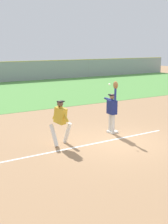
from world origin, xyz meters
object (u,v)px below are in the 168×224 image
(first_base, at_px, (112,132))
(parked_car_white, at_px, (62,70))
(fielder, at_px, (112,108))
(baseball, at_px, (109,84))
(parked_car_tan, at_px, (29,72))
(runner, at_px, (60,119))

(first_base, relative_size, parked_car_white, 0.09)
(fielder, distance_m, parked_car_white, 25.15)
(fielder, bearing_deg, baseball, 23.28)
(parked_car_tan, height_order, parked_car_white, same)
(first_base, distance_m, baseball, 2.14)
(fielder, relative_size, baseball, 30.81)
(parked_car_white, bearing_deg, parked_car_tan, -171.81)
(baseball, bearing_deg, fielder, 23.34)
(first_base, bearing_deg, runner, -173.26)
(first_base, bearing_deg, fielder, -145.55)
(runner, height_order, baseball, baseball)
(parked_car_white, bearing_deg, first_base, -109.36)
(first_base, height_order, parked_car_tan, parked_car_tan)
(runner, xyz_separation_m, parked_car_white, (11.88, 23.64, -0.32))
(first_base, xyz_separation_m, parked_car_tan, (4.70, 22.85, 0.63))
(parked_car_tan, bearing_deg, parked_car_white, 7.69)
(first_base, distance_m, parked_car_tan, 23.34)
(parked_car_white, bearing_deg, runner, -114.47)
(first_base, distance_m, runner, 2.84)
(baseball, relative_size, parked_car_tan, 0.02)
(baseball, bearing_deg, parked_car_tan, 77.70)
(first_base, relative_size, runner, 0.22)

